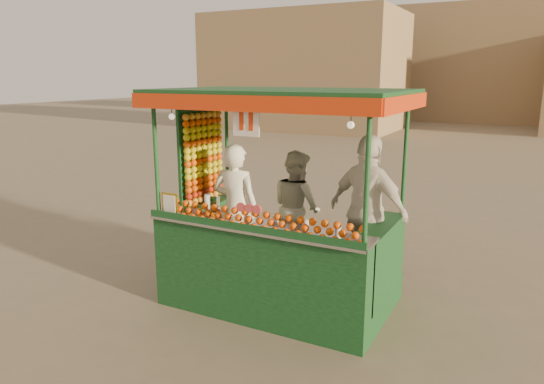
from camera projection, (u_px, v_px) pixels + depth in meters
The scene contains 7 objects.
ground at pixel (308, 302), 6.38m from camera, with size 90.00×90.00×0.00m, color #716251.
building_left at pixel (305, 72), 27.01m from camera, with size 10.00×6.00×6.00m, color #8E6E50.
building_center at pixel (467, 65), 32.35m from camera, with size 14.00×7.00×7.00m, color #8E6E50.
juice_cart at pixel (272, 238), 6.16m from camera, with size 2.93×1.90×2.66m.
vendor_left at pixel (236, 208), 6.46m from camera, with size 0.66×0.48×1.67m.
vendor_middle at pixel (297, 207), 6.75m from camera, with size 0.95×0.90×1.55m.
vendor_right at pixel (368, 211), 6.02m from camera, with size 1.16×0.76×1.84m.
Camera 1 is at (2.33, -5.43, 2.82)m, focal length 33.00 mm.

